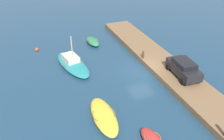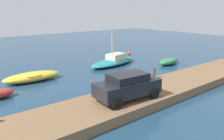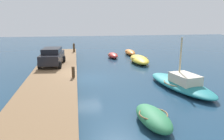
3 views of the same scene
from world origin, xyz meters
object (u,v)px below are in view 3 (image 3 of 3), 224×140
(sailboat_teal, at_px, (181,83))
(parked_car, at_px, (52,56))
(rowboat_green, at_px, (153,117))
(mooring_post_west, at_px, (74,48))
(mooring_post_mid_west, at_px, (73,72))
(rowboat_orange, at_px, (130,52))
(motorboat_yellow, at_px, (139,59))
(dinghy_red, at_px, (113,55))

(sailboat_teal, bearing_deg, parked_car, -136.55)
(rowboat_green, relative_size, mooring_post_west, 2.86)
(sailboat_teal, xyz_separation_m, mooring_post_mid_west, (-2.08, -7.56, 0.62))
(rowboat_orange, distance_m, parked_car, 12.40)
(motorboat_yellow, xyz_separation_m, rowboat_green, (13.99, -3.45, -0.03))
(rowboat_green, bearing_deg, mooring_post_west, -173.37)
(dinghy_red, bearing_deg, mooring_post_west, -114.40)
(dinghy_red, relative_size, motorboat_yellow, 0.54)
(rowboat_green, xyz_separation_m, mooring_post_west, (-19.26, -3.76, 0.78))
(motorboat_yellow, relative_size, rowboat_green, 1.55)
(mooring_post_west, relative_size, mooring_post_mid_west, 1.30)
(dinghy_red, height_order, mooring_post_mid_west, mooring_post_mid_west)
(dinghy_red, distance_m, motorboat_yellow, 4.24)
(parked_car, bearing_deg, rowboat_green, 30.95)
(mooring_post_west, bearing_deg, rowboat_orange, 91.34)
(rowboat_green, bearing_deg, mooring_post_mid_west, -155.63)
(rowboat_orange, xyz_separation_m, mooring_post_west, (0.17, -7.50, 0.81))
(parked_car, bearing_deg, motorboat_yellow, 109.89)
(rowboat_orange, bearing_deg, mooring_post_west, -88.27)
(sailboat_teal, xyz_separation_m, mooring_post_west, (-14.50, -7.56, 0.74))
(motorboat_yellow, xyz_separation_m, parked_car, (2.51, -9.15, 1.07))
(dinghy_red, height_order, parked_car, parked_car)
(dinghy_red, relative_size, rowboat_green, 0.84)
(rowboat_green, distance_m, mooring_post_west, 19.64)
(rowboat_orange, relative_size, parked_car, 0.84)
(dinghy_red, distance_m, mooring_post_mid_west, 11.68)
(dinghy_red, bearing_deg, parked_car, -52.30)
(motorboat_yellow, bearing_deg, mooring_post_mid_west, -43.07)
(rowboat_orange, bearing_deg, dinghy_red, -53.60)
(dinghy_red, xyz_separation_m, sailboat_teal, (12.71, 2.76, 0.08))
(motorboat_yellow, distance_m, mooring_post_west, 8.96)
(parked_car, bearing_deg, dinghy_red, 136.19)
(parked_car, bearing_deg, rowboat_orange, 134.66)
(motorboat_yellow, distance_m, rowboat_green, 14.41)
(sailboat_teal, bearing_deg, rowboat_green, -49.89)
(motorboat_yellow, relative_size, mooring_post_mid_west, 5.78)
(motorboat_yellow, height_order, rowboat_orange, motorboat_yellow)
(mooring_post_mid_west, bearing_deg, motorboat_yellow, 134.77)
(rowboat_orange, distance_m, mooring_post_west, 7.54)
(mooring_post_west, distance_m, parked_car, 8.03)
(mooring_post_west, height_order, mooring_post_mid_west, mooring_post_west)
(dinghy_red, xyz_separation_m, mooring_post_west, (-1.79, -4.80, 0.83))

